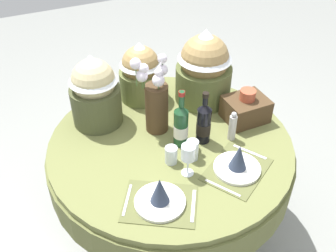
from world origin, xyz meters
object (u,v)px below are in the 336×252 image
Objects in this scene: pepper_mill at (233,127)px; gift_tub_back_left at (94,88)px; dining_table at (170,158)px; wine_glass_left at (188,153)px; wine_bottle_left at (181,125)px; tumbler_near_right at (171,155)px; gift_tub_back_right at (204,64)px; tumbler_near_left at (192,150)px; place_setting_right at (238,163)px; woven_basket_side_right at (245,108)px; gift_tub_back_centre at (141,69)px; flower_vase at (156,101)px; wine_bottle_right at (204,123)px; place_setting_left at (160,197)px.

gift_tub_back_left is at bearing 143.29° from pepper_mill.
gift_tub_back_left is (-0.31, 0.34, 0.36)m from dining_table.
wine_bottle_left is at bearing 72.72° from wine_glass_left.
dining_table is 0.25m from tumbler_near_right.
wine_glass_left is 0.38× the size of gift_tub_back_right.
tumbler_near_left is (0.00, -0.13, -0.07)m from wine_bottle_left.
place_setting_right reaches higher than dining_table.
pepper_mill is 0.38× the size of gift_tub_back_right.
woven_basket_side_right is (0.27, 0.35, 0.03)m from place_setting_right.
dining_table is at bearing 84.01° from wine_glass_left.
dining_table is at bearing 134.94° from wine_bottle_left.
gift_tub_back_right is at bearing 84.37° from pepper_mill.
wine_bottle_left is 1.87× the size of pepper_mill.
wine_glass_left is at bearing -93.38° from gift_tub_back_centre.
wine_glass_left is 0.14m from tumbler_near_left.
wine_bottle_left is (0.07, -0.17, -0.07)m from flower_vase.
place_setting_right is 0.36m from wine_bottle_left.
flower_vase is at bearing -37.30° from gift_tub_back_left.
wine_bottle_right reaches higher than pepper_mill.
gift_tub_back_centre reaches higher than pepper_mill.
place_setting_left is 1.25× the size of wine_bottle_left.
gift_tub_back_left reaches higher than tumbler_near_right.
dining_table is 0.26m from tumbler_near_left.
tumbler_near_left is 0.24× the size of gift_tub_back_right.
pepper_mill is at bearing -18.98° from wine_bottle_right.
tumbler_near_right is 0.39m from pepper_mill.
gift_tub_back_right is at bearing 39.21° from dining_table.
place_setting_right is 0.88m from gift_tub_back_left.
place_setting_right is at bearing -34.56° from tumbler_near_right.
tumbler_near_right is at bearing -134.21° from wine_bottle_left.
gift_tub_back_left reaches higher than gift_tub_back_centre.
gift_tub_back_centre is (0.02, 0.47, 0.34)m from dining_table.
wine_bottle_left is 0.88× the size of gift_tub_back_centre.
gift_tub_back_left reaches higher than tumbler_near_left.
tumbler_near_left is (0.07, 0.09, -0.08)m from wine_glass_left.
gift_tub_back_left is (-0.28, 0.21, 0.03)m from flower_vase.
wine_bottle_right reaches higher than tumbler_near_left.
pepper_mill is at bearing -21.17° from dining_table.
tumbler_near_left is at bearing -55.76° from gift_tub_back_left.
wine_bottle_right is 0.17m from tumbler_near_left.
gift_tub_back_left is (-0.35, 0.52, 0.17)m from tumbler_near_left.
gift_tub_back_centre reaches higher than place_setting_right.
flower_vase is (-0.03, 0.13, 0.33)m from dining_table.
woven_basket_side_right is (0.79, -0.34, -0.15)m from gift_tub_back_left.
wine_glass_left is at bearing 30.97° from place_setting_left.
gift_tub_back_centre is 0.67m from woven_basket_side_right.
pepper_mill reaches higher than place_setting_right.
dining_table is 0.58m from gift_tub_back_centre.
wine_bottle_left is at bearing 45.79° from tumbler_near_right.
dining_table is at bearing -140.79° from gift_tub_back_right.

